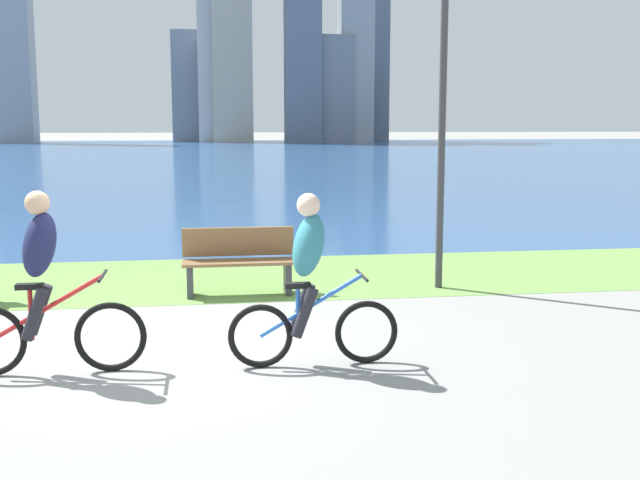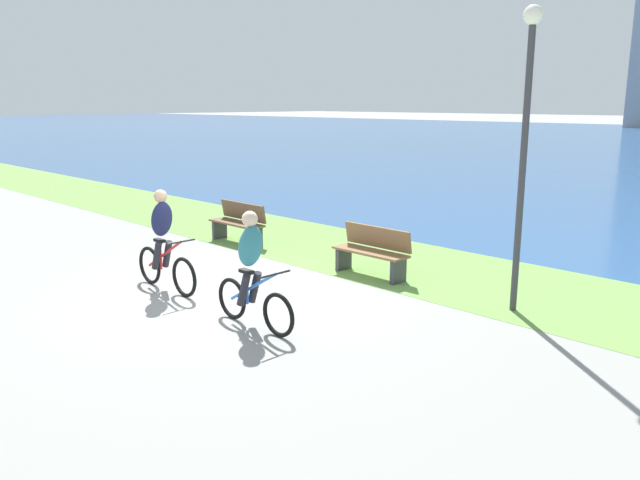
% 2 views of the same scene
% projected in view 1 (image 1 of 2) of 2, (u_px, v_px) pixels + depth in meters
% --- Properties ---
extents(ground_plane, '(300.00, 300.00, 0.00)m').
position_uv_depth(ground_plane, '(163.00, 349.00, 8.07)').
color(ground_plane, gray).
extents(grass_strip_bayside, '(120.00, 3.36, 0.01)m').
position_uv_depth(grass_strip_bayside, '(176.00, 279.00, 11.59)').
color(grass_strip_bayside, '#6B9947').
rests_on(grass_strip_bayside, ground).
extents(bay_water_surface, '(300.00, 81.96, 0.00)m').
position_uv_depth(bay_water_surface, '(199.00, 155.00, 53.33)').
color(bay_water_surface, '#2D568C').
rests_on(bay_water_surface, ground).
extents(cyclist_lead, '(1.63, 0.52, 1.66)m').
position_uv_depth(cyclist_lead, '(310.00, 280.00, 7.40)').
color(cyclist_lead, black).
rests_on(cyclist_lead, ground).
extents(cyclist_trailing, '(1.74, 0.52, 1.70)m').
position_uv_depth(cyclist_trailing, '(44.00, 285.00, 7.14)').
color(cyclist_trailing, black).
rests_on(cyclist_trailing, ground).
extents(bench_near_path, '(1.50, 0.47, 0.90)m').
position_uv_depth(bench_near_path, '(239.00, 261.00, 10.53)').
color(bench_near_path, brown).
rests_on(bench_near_path, ground).
extents(lamppost_tall, '(0.28, 0.28, 4.41)m').
position_uv_depth(lamppost_tall, '(443.00, 82.00, 10.60)').
color(lamppost_tall, '#38383D').
rests_on(lamppost_tall, ground).
extents(city_skyline_far_shore, '(42.15, 10.83, 23.99)m').
position_uv_depth(city_skyline_far_shore, '(254.00, 45.00, 84.21)').
color(city_skyline_far_shore, '#8C939E').
rests_on(city_skyline_far_shore, ground).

